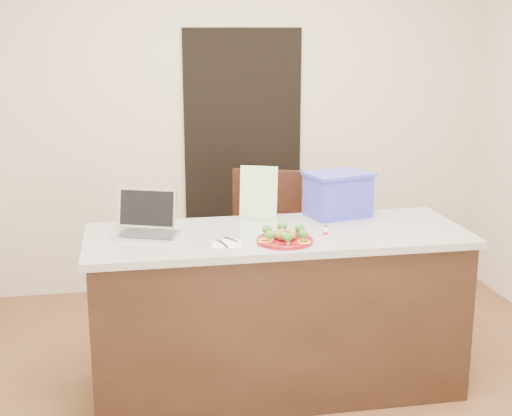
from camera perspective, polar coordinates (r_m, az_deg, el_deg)
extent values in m
plane|color=brown|center=(3.99, 2.42, -15.73)|extent=(4.00, 4.00, 0.00)
plane|color=beige|center=(5.47, -2.13, 7.42)|extent=(4.00, 0.00, 4.00)
plane|color=beige|center=(1.70, 18.20, -8.45)|extent=(4.00, 0.00, 4.00)
cube|color=black|center=(5.51, -1.04, 3.80)|extent=(0.90, 0.02, 2.00)
cube|color=black|center=(4.01, 1.69, -8.53)|extent=(2.00, 0.70, 0.88)
cube|color=beige|center=(3.86, 1.74, -2.21)|extent=(2.06, 0.76, 0.04)
cylinder|color=maroon|center=(3.67, 2.32, -2.62)|extent=(0.29, 0.29, 0.02)
torus|color=maroon|center=(3.67, 2.32, -2.52)|extent=(0.29, 0.29, 0.01)
sphere|color=olive|center=(3.66, 2.32, -2.17)|extent=(0.04, 0.04, 0.04)
sphere|color=olive|center=(3.70, 2.17, -2.01)|extent=(0.04, 0.04, 0.04)
sphere|color=olive|center=(3.68, 1.84, -2.07)|extent=(0.04, 0.04, 0.04)
sphere|color=olive|center=(3.66, 1.73, -2.18)|extent=(0.04, 0.04, 0.04)
sphere|color=olive|center=(3.64, 1.90, -2.28)|extent=(0.04, 0.04, 0.04)
sphere|color=olive|center=(3.63, 2.26, -2.33)|extent=(0.04, 0.04, 0.04)
sphere|color=olive|center=(3.63, 2.66, -2.31)|extent=(0.04, 0.04, 0.04)
sphere|color=olive|center=(3.65, 2.89, -2.22)|extent=(0.04, 0.04, 0.04)
sphere|color=olive|center=(3.68, 2.86, -2.11)|extent=(0.04, 0.04, 0.04)
ellipsoid|color=#235416|center=(3.72, 3.52, -1.64)|extent=(0.05, 0.05, 0.04)
ellipsoid|color=#235416|center=(3.75, 2.10, -1.48)|extent=(0.05, 0.05, 0.04)
ellipsoid|color=#235416|center=(3.69, 0.89, -1.72)|extent=(0.05, 0.05, 0.04)
ellipsoid|color=#235416|center=(3.60, 1.09, -2.15)|extent=(0.05, 0.05, 0.04)
ellipsoid|color=#235416|center=(3.56, 2.56, -2.33)|extent=(0.05, 0.05, 0.04)
ellipsoid|color=#235416|center=(3.62, 3.79, -2.06)|extent=(0.05, 0.05, 0.04)
torus|color=yellow|center=(3.78, 2.37, -1.94)|extent=(0.07, 0.07, 0.01)
torus|color=yellow|center=(3.62, 0.73, -2.65)|extent=(0.07, 0.07, 0.01)
torus|color=yellow|center=(3.61, 3.85, -2.71)|extent=(0.07, 0.07, 0.01)
cube|color=silver|center=(3.63, -2.33, -2.90)|extent=(0.18, 0.18, 0.01)
cube|color=silver|center=(3.61, -2.60, -2.92)|extent=(0.04, 0.13, 0.00)
cube|color=silver|center=(3.67, -2.75, -2.61)|extent=(0.04, 0.06, 0.00)
cube|color=white|center=(3.59, -1.74, -2.99)|extent=(0.06, 0.09, 0.01)
cube|color=silver|center=(3.68, -1.98, -2.54)|extent=(0.07, 0.11, 0.00)
cylinder|color=silver|center=(3.78, 5.61, -1.96)|extent=(0.03, 0.03, 0.04)
cylinder|color=silver|center=(3.78, 5.62, -1.55)|extent=(0.02, 0.02, 0.01)
cylinder|color=red|center=(3.77, 5.62, -1.42)|extent=(0.02, 0.02, 0.01)
cylinder|color=red|center=(3.78, 5.60, -2.00)|extent=(0.03, 0.03, 0.02)
cube|color=silver|center=(3.82, -8.62, -2.11)|extent=(0.39, 0.33, 0.02)
cube|color=silver|center=(3.90, -8.74, 0.01)|extent=(0.33, 0.17, 0.22)
cube|color=black|center=(3.90, -8.74, -0.01)|extent=(0.30, 0.15, 0.19)
cube|color=#2A2A2C|center=(3.81, -8.61, -2.04)|extent=(0.32, 0.25, 0.00)
cube|color=white|center=(4.08, 0.20, 1.22)|extent=(0.22, 0.12, 0.31)
cube|color=#3238B7|center=(4.19, 6.58, 0.96)|extent=(0.39, 0.32, 0.24)
cube|color=#3238B7|center=(4.16, 6.63, 2.70)|extent=(0.41, 0.34, 0.02)
cube|color=#33180F|center=(4.72, 1.42, -4.15)|extent=(0.61, 0.61, 0.05)
cube|color=#33180F|center=(4.84, 0.92, -0.07)|extent=(0.46, 0.21, 0.54)
cylinder|color=#33180F|center=(4.59, -0.58, -8.08)|extent=(0.04, 0.04, 0.51)
cylinder|color=#33180F|center=(4.67, 4.37, -7.72)|extent=(0.04, 0.04, 0.51)
cylinder|color=#33180F|center=(4.96, -1.39, -6.34)|extent=(0.04, 0.04, 0.51)
cylinder|color=#33180F|center=(5.03, 3.19, -6.04)|extent=(0.04, 0.04, 0.51)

